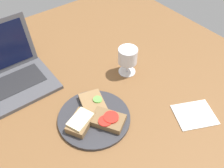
{
  "coord_description": "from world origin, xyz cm",
  "views": [
    {
      "loc": [
        -33.26,
        -52.32,
        72.55
      ],
      "look_at": [
        5.26,
        -1.48,
        8.0
      ],
      "focal_mm": 40.0,
      "sensor_mm": 36.0,
      "label": 1
    }
  ],
  "objects": [
    {
      "name": "wooden_table",
      "position": [
        0.0,
        0.0,
        1.5
      ],
      "size": [
        140.0,
        140.0,
        3.0
      ],
      "primitive_type": "cube",
      "color": "brown",
      "rests_on": "ground"
    },
    {
      "name": "wine_glass",
      "position": [
        17.42,
        4.41,
        10.77
      ],
      "size": [
        7.61,
        7.61,
        11.57
      ],
      "color": "white",
      "rests_on": "wooden_table"
    },
    {
      "name": "sandwich_with_cucumber",
      "position": [
        -4.18,
        -2.89,
        5.15
      ],
      "size": [
        10.44,
        12.59,
        2.4
      ],
      "color": "#937047",
      "rests_on": "plate"
    },
    {
      "name": "plate",
      "position": [
        -6.9,
        -7.38,
        3.57
      ],
      "size": [
        24.85,
        24.85,
        1.15
      ],
      "primitive_type": "cylinder",
      "color": "#333338",
      "rests_on": "wooden_table"
    },
    {
      "name": "sandwich_with_cheese",
      "position": [
        -12.12,
        -7.34,
        5.71
      ],
      "size": [
        11.7,
        10.46,
        3.3
      ],
      "color": "brown",
      "rests_on": "plate"
    },
    {
      "name": "laptop",
      "position": [
        -25.91,
        27.31,
        7.62
      ],
      "size": [
        35.73,
        25.89,
        21.54
      ],
      "color": "#4C4C51",
      "rests_on": "wooden_table"
    },
    {
      "name": "napkin",
      "position": [
        21.95,
        -27.11,
        3.2
      ],
      "size": [
        17.05,
        15.91,
        0.4
      ],
      "primitive_type": "cube",
      "rotation": [
        0.0,
        0.0,
        -0.44
      ],
      "color": "white",
      "rests_on": "wooden_table"
    },
    {
      "name": "sandwich_with_tomato",
      "position": [
        -4.31,
        -11.99,
        5.42
      ],
      "size": [
        11.74,
        12.91,
        2.84
      ],
      "color": "brown",
      "rests_on": "plate"
    }
  ]
}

